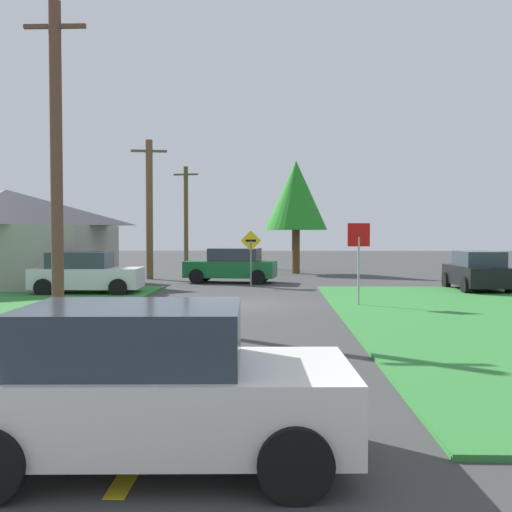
# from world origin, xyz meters

# --- Properties ---
(ground_plane) EXTENTS (120.00, 120.00, 0.00)m
(ground_plane) POSITION_xyz_m (0.00, 0.00, 0.00)
(ground_plane) COLOR #3C3C3C
(lane_stripe_center) EXTENTS (0.20, 14.00, 0.01)m
(lane_stripe_center) POSITION_xyz_m (0.00, -8.00, 0.01)
(lane_stripe_center) COLOR yellow
(lane_stripe_center) RESTS_ON ground
(stop_sign) EXTENTS (0.72, 0.20, 2.65)m
(stop_sign) POSITION_xyz_m (4.08, -0.67, 1.86)
(stop_sign) COLOR #9EA0A8
(stop_sign) RESTS_ON ground
(car_on_crossroad) EXTENTS (1.92, 3.84, 1.62)m
(car_on_crossroad) POSITION_xyz_m (9.53, 4.67, 0.80)
(car_on_crossroad) COLOR black
(car_on_crossroad) RESTS_ON ground
(car_behind_on_main_road) EXTENTS (4.01, 2.22, 1.62)m
(car_behind_on_main_road) POSITION_xyz_m (0.17, -14.11, 0.80)
(car_behind_on_main_road) COLOR white
(car_behind_on_main_road) RESTS_ON ground
(parked_car_near_building) EXTENTS (4.06, 2.09, 1.62)m
(parked_car_near_building) POSITION_xyz_m (-5.73, 2.99, 0.80)
(parked_car_near_building) COLOR silver
(parked_car_near_building) RESTS_ON ground
(car_approaching_junction) EXTENTS (4.40, 2.43, 1.62)m
(car_approaching_junction) POSITION_xyz_m (-0.58, 8.84, 0.80)
(car_approaching_junction) COLOR #196B33
(car_approaching_junction) RESTS_ON ground
(utility_pole_near) EXTENTS (1.80, 0.35, 9.01)m
(utility_pole_near) POSITION_xyz_m (-4.90, -2.41, 4.59)
(utility_pole_near) COLOR brown
(utility_pole_near) RESTS_ON ground
(utility_pole_mid) EXTENTS (1.80, 0.41, 7.02)m
(utility_pole_mid) POSITION_xyz_m (-4.89, 10.96, 3.60)
(utility_pole_mid) COLOR brown
(utility_pole_mid) RESTS_ON ground
(utility_pole_far) EXTENTS (1.79, 0.43, 7.10)m
(utility_pole_far) POSITION_xyz_m (-4.93, 24.33, 3.65)
(utility_pole_far) COLOR brown
(utility_pole_far) RESTS_ON ground
(direction_sign) EXTENTS (0.90, 0.17, 2.46)m
(direction_sign) POSITION_xyz_m (0.40, 6.79, 1.53)
(direction_sign) COLOR slate
(direction_sign) RESTS_ON ground
(oak_tree_left) EXTENTS (3.61, 3.61, 6.48)m
(oak_tree_left) POSITION_xyz_m (2.67, 15.53, 4.47)
(oak_tree_left) COLOR brown
(oak_tree_left) RESTS_ON ground
(barn) EXTENTS (8.23, 6.81, 4.24)m
(barn) POSITION_xyz_m (-10.31, 6.57, 2.12)
(barn) COLOR gray
(barn) RESTS_ON ground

